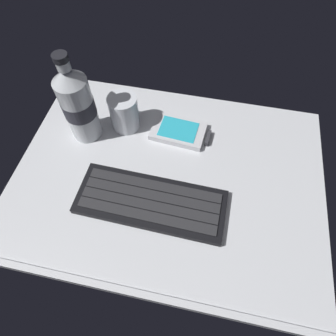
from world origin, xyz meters
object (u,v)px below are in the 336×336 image
Objects in this scene: keyboard at (151,202)px; water_bottle at (78,104)px; handheld_device at (181,132)px; juice_cup at (124,114)px.

water_bottle is at bearing 141.68° from keyboard.
water_bottle is (-21.00, -3.93, 8.28)cm from handheld_device.
keyboard is 21.30cm from juice_cup.
juice_cup reaches higher than keyboard.
handheld_device is at bearing 0.29° from juice_cup.
handheld_device is 22.91cm from water_bottle.
keyboard is at bearing -38.32° from water_bottle.
juice_cup reaches higher than handheld_device.
juice_cup is 0.41× the size of water_bottle.
keyboard reaches higher than handheld_device.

